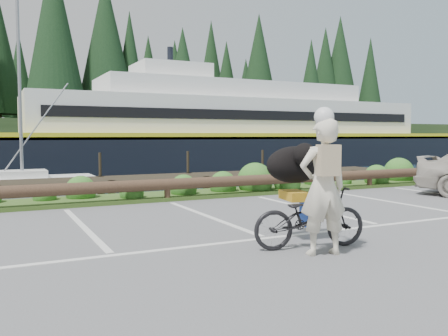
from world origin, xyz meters
The scene contains 7 objects.
ground centered at (0.00, 0.00, 0.00)m, with size 72.00×72.00×0.00m, color #59595C.
harbor_backdrop centered at (0.38, 78.52, 0.00)m, with size 170.00×160.00×30.00m.
vegetation_strip centered at (0.00, 5.30, 0.05)m, with size 34.00×1.60×0.10m, color #3D5B21.
log_rail centered at (0.00, 4.60, 0.00)m, with size 32.00×0.30×0.60m, color #443021, non-canonical shape.
bicycle centered at (0.25, -1.26, 0.48)m, with size 0.63×1.82×0.96m, color black.
cyclist centered at (0.17, -1.68, 0.99)m, with size 0.72×0.48×1.99m, color beige.
dog centered at (0.36, -0.69, 1.26)m, with size 1.05×0.51×0.61m, color black.
Camera 1 is at (-4.14, -7.16, 1.75)m, focal length 38.00 mm.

